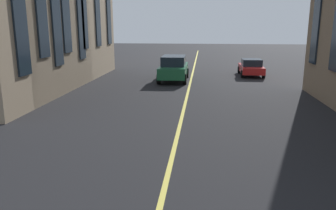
% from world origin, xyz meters
% --- Properties ---
extents(lane_centre_line, '(80.00, 0.16, 0.01)m').
position_xyz_m(lane_centre_line, '(20.00, 0.00, 0.00)').
color(lane_centre_line, '#D8C64C').
rests_on(lane_centre_line, ground_plane).
extents(car_red_far, '(3.90, 1.89, 1.40)m').
position_xyz_m(car_red_far, '(33.14, -4.90, 0.70)').
color(car_red_far, '#B21E1E').
rests_on(car_red_far, ground_plane).
extents(car_green_near, '(4.70, 2.14, 1.88)m').
position_xyz_m(car_green_near, '(29.96, 1.31, 0.97)').
color(car_green_near, '#1E6038').
rests_on(car_green_near, ground_plane).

